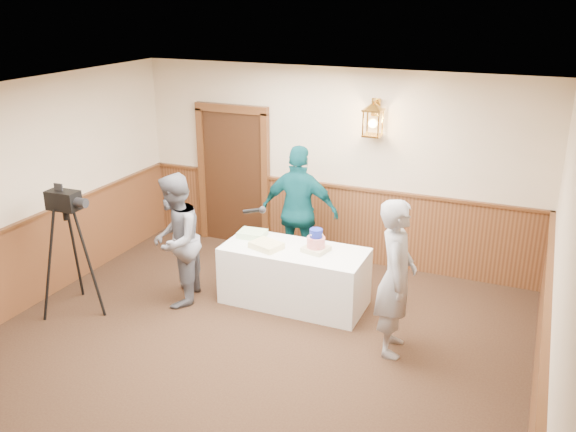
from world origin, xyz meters
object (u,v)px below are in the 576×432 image
object	(u,v)px
assistant_p	(300,212)
tv_camera_rig	(71,258)
sheet_cake_green	(252,234)
display_table	(294,276)
interviewer	(176,240)
tiered_cake	(316,243)
baker	(396,278)
sheet_cake_yellow	(266,245)

from	to	relation	value
assistant_p	tv_camera_rig	size ratio (longest dim) A/B	1.18
sheet_cake_green	assistant_p	size ratio (longest dim) A/B	0.19
sheet_cake_green	assistant_p	world-z (taller)	assistant_p
display_table	interviewer	size ratio (longest dim) A/B	1.06
display_table	assistant_p	world-z (taller)	assistant_p
tiered_cake	interviewer	size ratio (longest dim) A/B	0.20
baker	assistant_p	world-z (taller)	assistant_p
display_table	baker	bearing A→B (deg)	-22.36
interviewer	sheet_cake_green	bearing A→B (deg)	117.18
baker	tv_camera_rig	distance (m)	3.91
baker	tiered_cake	bearing A→B (deg)	51.38
display_table	interviewer	world-z (taller)	interviewer
sheet_cake_green	display_table	bearing A→B (deg)	-12.84
tiered_cake	baker	world-z (taller)	baker
interviewer	assistant_p	bearing A→B (deg)	124.45
sheet_cake_green	baker	distance (m)	2.20
sheet_cake_green	baker	world-z (taller)	baker
tv_camera_rig	assistant_p	bearing A→B (deg)	42.11
display_table	tiered_cake	xyz separation A→B (m)	(0.27, 0.03, 0.49)
assistant_p	sheet_cake_yellow	bearing A→B (deg)	81.62
display_table	sheet_cake_yellow	world-z (taller)	sheet_cake_yellow
baker	interviewer	bearing A→B (deg)	79.01
tiered_cake	interviewer	world-z (taller)	interviewer
tiered_cake	baker	xyz separation A→B (m)	(1.14, -0.61, 0.02)
display_table	interviewer	bearing A→B (deg)	-157.99
baker	display_table	bearing A→B (deg)	57.26
baker	sheet_cake_yellow	bearing A→B (deg)	64.84
sheet_cake_green	interviewer	size ratio (longest dim) A/B	0.20
sheet_cake_yellow	assistant_p	xyz separation A→B (m)	(0.05, 0.97, 0.13)
display_table	assistant_p	bearing A→B (deg)	108.04
tiered_cake	sheet_cake_yellow	world-z (taller)	tiered_cake
sheet_cake_green	baker	xyz separation A→B (m)	(2.08, -0.73, 0.09)
sheet_cake_yellow	interviewer	xyz separation A→B (m)	(-1.05, -0.43, 0.06)
assistant_p	sheet_cake_green	bearing A→B (deg)	55.73
display_table	baker	xyz separation A→B (m)	(1.42, -0.58, 0.51)
display_table	sheet_cake_yellow	xyz separation A→B (m)	(-0.33, -0.12, 0.41)
sheet_cake_yellow	assistant_p	size ratio (longest dim) A/B	0.20
tiered_cake	sheet_cake_green	world-z (taller)	tiered_cake
tiered_cake	baker	size ratio (longest dim) A/B	0.19
display_table	tiered_cake	world-z (taller)	tiered_cake
interviewer	assistant_p	size ratio (longest dim) A/B	0.92
tiered_cake	assistant_p	xyz separation A→B (m)	(-0.55, 0.81, 0.06)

